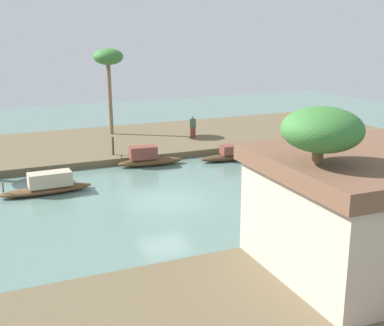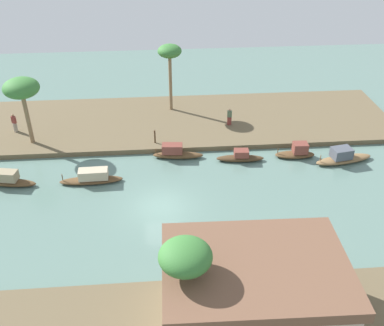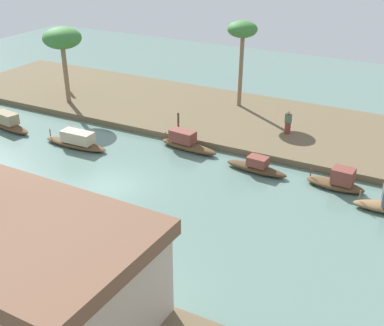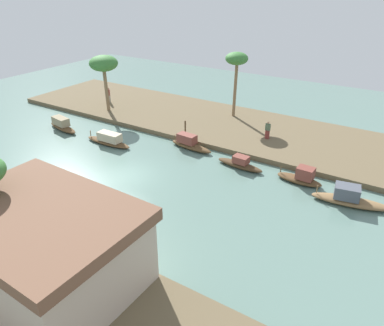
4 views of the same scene
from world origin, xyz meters
The scene contains 11 objects.
river_water centered at (0.00, 0.00, 0.00)m, with size 69.23×69.23×0.00m, color slate.
riverbank_left centered at (0.00, -12.71, 0.22)m, with size 43.82×10.75×0.44m, color brown.
sampan_open_hull centered at (5.14, -3.46, 0.43)m, with size 4.78×1.21×1.12m.
sampan_foreground centered at (-6.62, -5.62, 0.35)m, with size 3.95×1.19×1.00m.
sampan_near_left_bank centered at (-14.89, -4.74, 0.46)m, with size 5.07×2.07×1.32m.
sampan_with_tall_canopy centered at (-11.37, -5.85, 0.45)m, with size 3.33×1.30×1.28m.
sampan_downstream_large centered at (-1.39, -6.53, 0.47)m, with size 4.22×1.29×1.25m.
person_by_mooring centered at (-6.55, -11.27, 1.08)m, with size 0.46×0.46×1.57m.
mooring_post centered at (0.30, -8.42, 1.03)m, with size 0.14×0.14×1.18m, color #4C3823.
palm_tree_left_near centered at (-1.36, -15.06, 6.00)m, with size 2.21×2.21×6.42m.
palm_tree_right_tall centered at (-1.01, 10.73, 5.30)m, with size 2.44×2.44×5.71m.
Camera 1 is at (8.44, 22.72, 8.40)m, focal length 47.82 mm.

